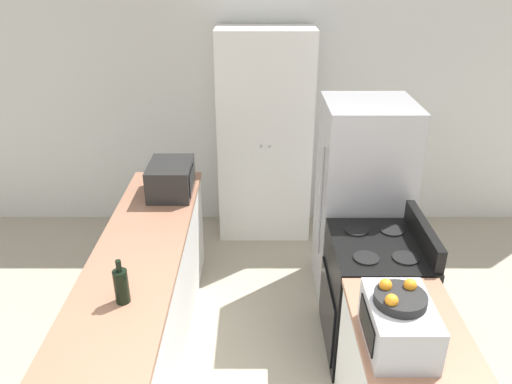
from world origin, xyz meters
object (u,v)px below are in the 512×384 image
Objects in this scene: refrigerator at (359,202)px; toaster_oven at (397,324)px; pantry_cabinet at (263,137)px; microwave at (169,179)px; stove at (371,296)px; wine_bottle at (119,286)px; fruit_bowl at (397,297)px.

toaster_oven is (-0.16, -1.72, 0.18)m from refrigerator.
microwave is (-0.78, -0.97, -0.02)m from pantry_cabinet.
stove is 1.13m from toaster_oven.
wine_bottle is (-0.06, -1.42, -0.02)m from microwave.
wine_bottle is at bearing -109.48° from pantry_cabinet.
stove is 3.82× the size of wine_bottle.
refrigerator is at bearing 84.75° from toaster_oven.
toaster_oven is (-0.13, -0.97, 0.57)m from stove.
fruit_bowl is (-0.15, -0.95, 0.72)m from stove.
stove is 1.20m from fruit_bowl.
fruit_bowl reaches higher than microwave.
pantry_cabinet is 1.24× the size of refrigerator.
microwave is 2.25m from fruit_bowl.
refrigerator is 2.14m from wine_bottle.
pantry_cabinet reaches higher than wine_bottle.
toaster_oven is (1.47, -0.34, 0.01)m from wine_bottle.
fruit_bowl reaches higher than stove.
pantry_cabinet reaches higher than stove.
toaster_oven is at bearing -13.14° from wine_bottle.
refrigerator is at bearing 88.20° from stove.
pantry_cabinet reaches higher than fruit_bowl.
refrigerator is at bearing 84.32° from fruit_bowl.
refrigerator is (0.79, -1.02, -0.21)m from pantry_cabinet.
pantry_cabinet is at bearing 102.88° from toaster_oven.
microwave is at bearing -128.87° from pantry_cabinet.
pantry_cabinet is at bearing 51.13° from microwave.
microwave reaches higher than toaster_oven.
refrigerator is at bearing 40.18° from wine_bottle.
pantry_cabinet is 2.02m from stove.
toaster_oven is at bearing -97.93° from stove.
stove is at bearing 82.07° from toaster_oven.
wine_bottle is at bearing 166.86° from toaster_oven.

